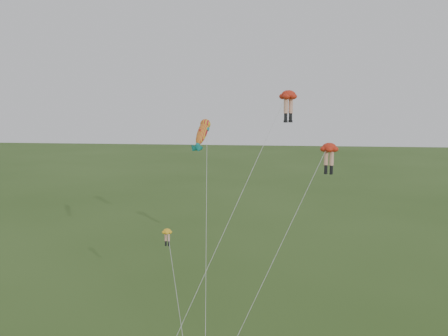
# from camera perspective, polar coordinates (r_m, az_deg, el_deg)

# --- Properties ---
(legs_kite_red_high) EXTENTS (9.59, 12.40, 18.88)m
(legs_kite_red_high) POSITION_cam_1_polar(r_m,az_deg,el_deg) (42.63, 7.23, 7.71)
(legs_kite_red_high) COLOR red
(legs_kite_red_high) RESTS_ON ground
(legs_kite_red_mid) EXTENTS (8.76, 11.00, 14.56)m
(legs_kite_red_mid) POSITION_cam_1_polar(r_m,az_deg,el_deg) (42.11, 11.80, 1.79)
(legs_kite_red_mid) COLOR red
(legs_kite_red_mid) RESTS_ON ground
(legs_kite_yellow) EXTENTS (3.51, 8.09, 7.68)m
(legs_kite_yellow) POSITION_cam_1_polar(r_m,az_deg,el_deg) (40.92, -6.40, -8.15)
(legs_kite_yellow) COLOR yellow
(legs_kite_yellow) RESTS_ON ground
(fish_kite) EXTENTS (2.45, 10.92, 16.75)m
(fish_kite) POSITION_cam_1_polar(r_m,az_deg,el_deg) (40.71, -2.48, 3.97)
(fish_kite) COLOR yellow
(fish_kite) RESTS_ON ground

